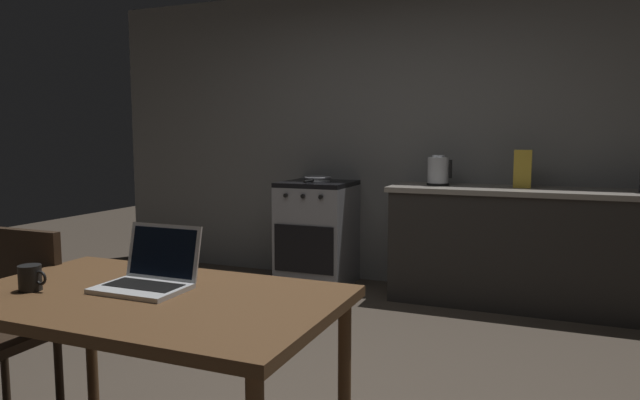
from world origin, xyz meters
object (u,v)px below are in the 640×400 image
(coffee_mug, at_px, (31,278))
(cereal_box, at_px, (523,169))
(stove_oven, at_px, (317,233))
(electric_kettle, at_px, (438,171))
(dining_table, at_px, (149,314))
(frying_pan, at_px, (317,179))
(chair, at_px, (9,319))
(laptop, at_px, (149,276))

(coffee_mug, height_order, cereal_box, cereal_box)
(stove_oven, xyz_separation_m, electric_kettle, (1.06, 0.00, 0.58))
(stove_oven, bearing_deg, electric_kettle, 0.13)
(dining_table, height_order, frying_pan, frying_pan)
(dining_table, xyz_separation_m, electric_kettle, (0.46, 3.01, 0.35))
(cereal_box, bearing_deg, coffee_mug, -115.81)
(chair, xyz_separation_m, coffee_mug, (0.43, -0.24, 0.28))
(dining_table, bearing_deg, cereal_box, 69.99)
(electric_kettle, height_order, frying_pan, electric_kettle)
(frying_pan, relative_size, cereal_box, 1.40)
(stove_oven, bearing_deg, chair, -95.01)
(chair, height_order, coffee_mug, chair)
(cereal_box, bearing_deg, dining_table, -110.01)
(cereal_box, bearing_deg, laptop, -111.22)
(dining_table, distance_m, coffee_mug, 0.46)
(electric_kettle, bearing_deg, chair, -114.39)
(stove_oven, relative_size, electric_kettle, 3.75)
(dining_table, xyz_separation_m, frying_pan, (-0.59, 2.98, 0.26))
(chair, relative_size, laptop, 2.82)
(chair, bearing_deg, electric_kettle, 51.21)
(coffee_mug, bearing_deg, cereal_box, 64.19)
(stove_oven, distance_m, electric_kettle, 1.20)
(dining_table, relative_size, cereal_box, 4.66)
(stove_oven, bearing_deg, cereal_box, 0.76)
(laptop, relative_size, coffee_mug, 2.68)
(laptop, bearing_deg, cereal_box, 59.65)
(stove_oven, height_order, dining_table, stove_oven)
(frying_pan, bearing_deg, stove_oven, 114.04)
(stove_oven, bearing_deg, laptop, -79.41)
(laptop, distance_m, electric_kettle, 2.99)
(chair, distance_m, laptop, 0.85)
(stove_oven, bearing_deg, coffee_mug, -86.80)
(coffee_mug, bearing_deg, dining_table, 16.48)
(laptop, relative_size, frying_pan, 0.78)
(chair, xyz_separation_m, frying_pan, (0.26, 2.86, 0.42))
(chair, relative_size, coffee_mug, 7.56)
(dining_table, bearing_deg, stove_oven, 101.24)
(laptop, bearing_deg, electric_kettle, 71.06)
(laptop, bearing_deg, coffee_mug, -162.18)
(electric_kettle, relative_size, coffee_mug, 2.05)
(chair, bearing_deg, stove_oven, 70.60)
(laptop, distance_m, cereal_box, 3.19)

